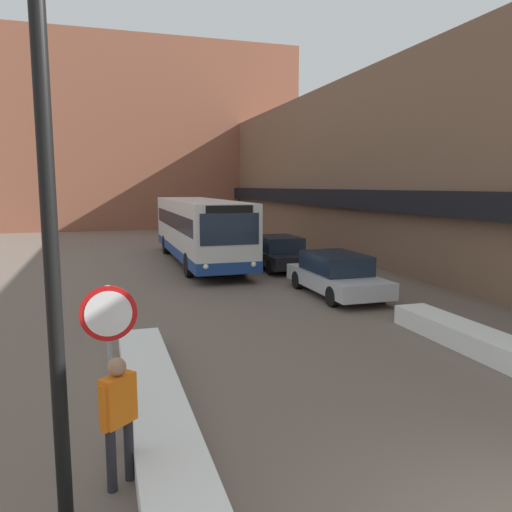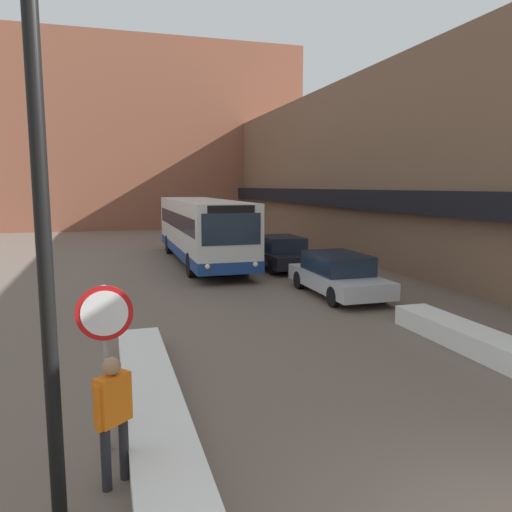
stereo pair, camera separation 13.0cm
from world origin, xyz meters
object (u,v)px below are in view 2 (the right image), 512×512
object	(u,v)px
parked_car_front	(338,274)
street_lamp	(67,138)
city_bus	(201,229)
parked_car_middle	(281,253)
pedestrian	(113,409)
stop_sign	(105,332)

from	to	relation	value
parked_car_front	street_lamp	xyz separation A→B (m)	(-7.74, -9.69, 3.43)
city_bus	street_lamp	size ratio (longest dim) A/B	1.80
parked_car_front	parked_car_middle	distance (m)	5.67
parked_car_front	pedestrian	distance (m)	11.72
parked_car_middle	stop_sign	distance (m)	15.80
parked_car_middle	pedestrian	world-z (taller)	pedestrian
pedestrian	parked_car_middle	bearing A→B (deg)	22.53
street_lamp	city_bus	bearing A→B (deg)	75.57
stop_sign	street_lamp	bearing A→B (deg)	-100.19
parked_car_front	stop_sign	distance (m)	11.16
city_bus	parked_car_middle	world-z (taller)	city_bus
parked_car_front	pedestrian	bearing A→B (deg)	-129.24
city_bus	parked_car_front	size ratio (longest dim) A/B	2.63
parked_car_middle	pedestrian	size ratio (longest dim) A/B	2.58
stop_sign	pedestrian	bearing A→B (deg)	-85.77
stop_sign	street_lamp	world-z (taller)	street_lamp
stop_sign	city_bus	bearing A→B (deg)	75.20
city_bus	street_lamp	world-z (taller)	street_lamp
stop_sign	pedestrian	size ratio (longest dim) A/B	1.44
parked_car_front	parked_car_middle	xyz separation A→B (m)	(0.00, 5.67, 0.01)
parked_car_front	pedestrian	xyz separation A→B (m)	(-7.41, -9.08, 0.27)
parked_car_front	street_lamp	bearing A→B (deg)	-128.61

